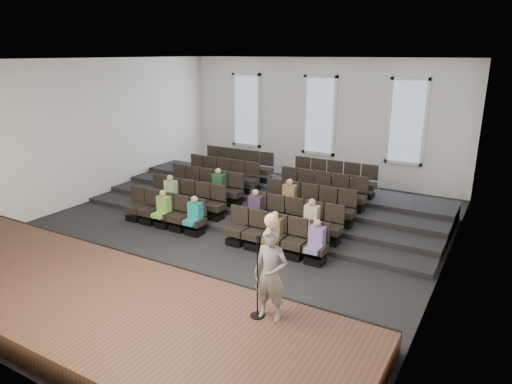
% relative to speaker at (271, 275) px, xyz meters
% --- Properties ---
extents(ground, '(14.00, 14.00, 0.00)m').
position_rel_speaker_xyz_m(ground, '(-3.69, 4.08, -1.38)').
color(ground, black).
rests_on(ground, ground).
extents(ceiling, '(12.00, 14.00, 0.02)m').
position_rel_speaker_xyz_m(ceiling, '(-3.69, 4.08, 3.63)').
color(ceiling, white).
rests_on(ceiling, ground).
extents(wall_back, '(12.00, 0.04, 5.00)m').
position_rel_speaker_xyz_m(wall_back, '(-3.69, 11.10, 1.12)').
color(wall_back, white).
rests_on(wall_back, ground).
extents(wall_left, '(0.04, 14.00, 5.00)m').
position_rel_speaker_xyz_m(wall_left, '(-9.71, 4.08, 1.12)').
color(wall_left, white).
rests_on(wall_left, ground).
extents(wall_right, '(0.04, 14.00, 5.00)m').
position_rel_speaker_xyz_m(wall_right, '(2.33, 4.08, 1.12)').
color(wall_right, white).
rests_on(wall_right, ground).
extents(stage, '(11.80, 3.60, 0.50)m').
position_rel_speaker_xyz_m(stage, '(-3.69, -1.02, -1.13)').
color(stage, '#462D1E').
rests_on(stage, ground).
extents(stage_lip, '(11.80, 0.06, 0.52)m').
position_rel_speaker_xyz_m(stage_lip, '(-3.69, 0.75, -1.13)').
color(stage_lip, black).
rests_on(stage_lip, ground).
extents(risers, '(11.80, 4.80, 0.60)m').
position_rel_speaker_xyz_m(risers, '(-3.69, 7.25, -1.18)').
color(risers, black).
rests_on(risers, ground).
extents(seating_rows, '(6.80, 4.70, 1.67)m').
position_rel_speaker_xyz_m(seating_rows, '(-3.69, 5.62, -0.70)').
color(seating_rows, black).
rests_on(seating_rows, ground).
extents(windows, '(8.44, 0.10, 3.24)m').
position_rel_speaker_xyz_m(windows, '(-3.69, 11.03, 1.32)').
color(windows, white).
rests_on(windows, wall_back).
extents(audience, '(6.05, 2.64, 1.10)m').
position_rel_speaker_xyz_m(audience, '(-3.34, 4.30, -0.58)').
color(audience, '#74BA4A').
rests_on(audience, seating_rows).
extents(speaker, '(0.67, 0.47, 1.76)m').
position_rel_speaker_xyz_m(speaker, '(0.00, 0.00, 0.00)').
color(speaker, slate).
rests_on(speaker, stage).
extents(mic_stand, '(0.27, 0.27, 1.62)m').
position_rel_speaker_xyz_m(mic_stand, '(-0.23, -0.08, -0.40)').
color(mic_stand, black).
rests_on(mic_stand, stage).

